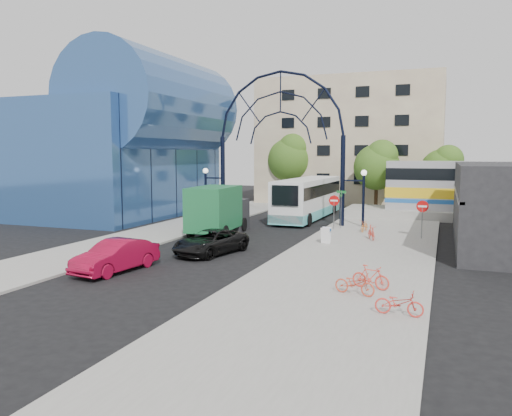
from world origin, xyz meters
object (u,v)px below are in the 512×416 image
at_px(green_truck, 219,210).
at_px(bike_near_b, 371,232).
at_px(street_name_sign, 341,201).
at_px(do_not_enter_sign, 422,210).
at_px(sandwich_board, 326,233).
at_px(bike_far_b, 371,277).
at_px(bike_far_a, 355,284).
at_px(bike_far_c, 399,303).
at_px(tree_north_b, 291,157).
at_px(city_bus, 308,198).
at_px(gateway_arch, 280,116).
at_px(bike_near_a, 365,226).
at_px(black_suv, 211,242).
at_px(tree_north_a, 378,164).
at_px(tree_north_c, 444,168).
at_px(red_sedan, 116,256).
at_px(stop_sign, 334,204).

height_order(green_truck, bike_near_b, green_truck).
height_order(street_name_sign, green_truck, green_truck).
bearing_deg(do_not_enter_sign, green_truck, -169.00).
distance_m(sandwich_board, bike_far_b, 10.41).
distance_m(bike_near_b, bike_far_a, 13.15).
height_order(bike_far_a, bike_far_c, bike_far_a).
distance_m(tree_north_b, bike_far_b, 36.46).
bearing_deg(city_bus, tree_north_b, 114.22).
bearing_deg(green_truck, gateway_arch, 66.14).
xyz_separation_m(green_truck, bike_near_a, (9.39, 4.26, -1.16)).
distance_m(street_name_sign, black_suv, 12.69).
bearing_deg(bike_near_a, gateway_arch, 166.88).
distance_m(city_bus, bike_far_b, 23.37).
relative_size(do_not_enter_sign, tree_north_a, 0.35).
xyz_separation_m(bike_far_a, bike_far_c, (1.84, -2.01, -0.01)).
height_order(tree_north_a, city_bus, tree_north_a).
bearing_deg(black_suv, tree_north_c, 78.69).
distance_m(tree_north_b, red_sedan, 34.64).
relative_size(gateway_arch, bike_far_b, 8.51).
relative_size(black_suv, bike_far_b, 3.05).
distance_m(tree_north_c, bike_far_b, 31.85).
height_order(do_not_enter_sign, tree_north_a, tree_north_a).
bearing_deg(street_name_sign, bike_near_a, -26.29).
height_order(bike_far_a, bike_far_b, bike_far_b).
relative_size(stop_sign, bike_far_c, 1.54).
xyz_separation_m(gateway_arch, tree_north_c, (12.12, 13.93, -4.28)).
distance_m(tree_north_c, black_suv, 29.64).
bearing_deg(city_bus, street_name_sign, -53.50).
relative_size(tree_north_c, bike_near_b, 4.19).
distance_m(stop_sign, bike_far_c, 19.77).
bearing_deg(red_sedan, bike_near_b, 58.73).
bearing_deg(red_sedan, gateway_arch, 90.55).
height_order(sandwich_board, red_sedan, red_sedan).
relative_size(red_sedan, bike_far_b, 2.87).
distance_m(sandwich_board, red_sedan, 12.95).
xyz_separation_m(tree_north_b, bike_far_b, (13.51, -33.54, -4.66)).
height_order(do_not_enter_sign, green_truck, green_truck).
bearing_deg(tree_north_b, gateway_arch, -76.32).
distance_m(tree_north_a, bike_far_b, 30.02).
relative_size(tree_north_c, city_bus, 0.51).
distance_m(stop_sign, bike_near_a, 2.73).
bearing_deg(stop_sign, tree_north_b, 115.83).
relative_size(gateway_arch, street_name_sign, 4.87).
bearing_deg(black_suv, bike_near_b, 55.82).
bearing_deg(tree_north_a, tree_north_c, 18.44).
distance_m(tree_north_b, city_bus, 13.29).
height_order(gateway_arch, tree_north_b, gateway_arch).
relative_size(do_not_enter_sign, green_truck, 0.36).
height_order(city_bus, black_suv, city_bus).
bearing_deg(sandwich_board, city_bus, 109.80).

